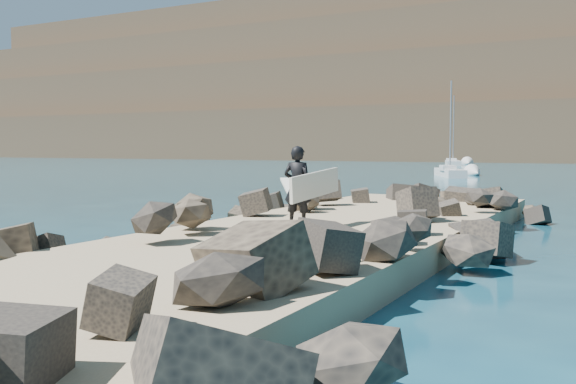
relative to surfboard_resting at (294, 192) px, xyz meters
name	(u,v)px	position (x,y,z in m)	size (l,w,h in m)	color
ground	(309,257)	(2.94, -4.89, -1.04)	(800.00, 800.00, 0.00)	#0F384C
jetty	(264,257)	(2.94, -6.89, -0.74)	(6.00, 26.00, 0.60)	#8C7759
riprap_left	(163,234)	(0.04, -6.39, -0.54)	(2.60, 22.00, 1.00)	black
riprap_right	(417,255)	(5.84, -6.39, -0.54)	(2.60, 22.00, 1.00)	black
surfboard_resting	(294,192)	(0.00, 0.00, 0.00)	(0.57, 2.30, 0.08)	white
surfer_with_board	(300,186)	(2.50, -4.47, 0.50)	(0.87, 2.30, 1.86)	black
sailboat_a	(450,173)	(-3.96, 35.12, -0.69)	(4.09, 6.59, 8.00)	silver
sailboat_e	(453,163)	(-11.80, 68.12, -0.69)	(3.92, 8.05, 9.42)	silver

